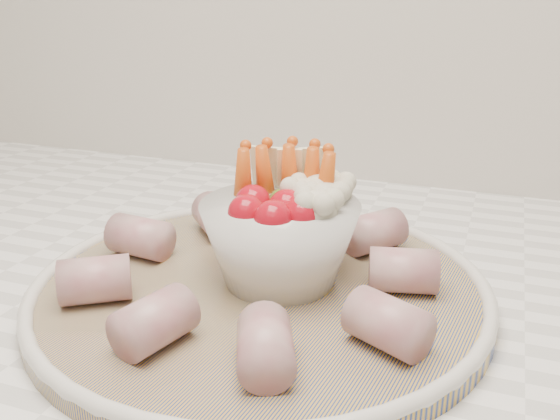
% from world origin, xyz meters
% --- Properties ---
extents(serving_platter, '(0.43, 0.43, 0.02)m').
position_xyz_m(serving_platter, '(-0.10, 1.39, 0.93)').
color(serving_platter, navy).
rests_on(serving_platter, kitchen_counter).
extents(veggie_bowl, '(0.13, 0.13, 0.11)m').
position_xyz_m(veggie_bowl, '(-0.08, 1.41, 0.98)').
color(veggie_bowl, silver).
rests_on(veggie_bowl, serving_platter).
extents(cured_meat_rolls, '(0.30, 0.31, 0.04)m').
position_xyz_m(cured_meat_rolls, '(-0.10, 1.39, 0.95)').
color(cured_meat_rolls, '#A24A57').
rests_on(cured_meat_rolls, serving_platter).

